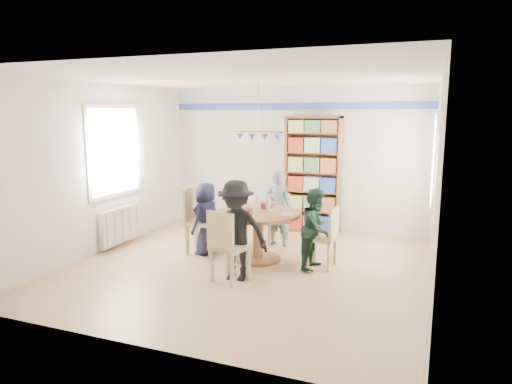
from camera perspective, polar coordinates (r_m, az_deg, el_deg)
The scene contains 14 objects.
ground at distance 6.76m, azimuth -1.23°, elevation -9.35°, with size 5.00×5.00×0.00m, color tan.
room_shell at distance 7.31m, azimuth -0.60°, elevation 5.33°, with size 5.00×5.00×5.00m.
radiator at distance 8.09m, azimuth -16.52°, elevation -3.97°, with size 0.12×1.00×0.60m.
dining_table at distance 6.92m, azimuth 0.26°, elevation -4.08°, with size 1.30×1.30×0.75m.
chair_left at distance 7.36m, azimuth -7.34°, elevation -3.11°, with size 0.51×0.51×1.06m.
chair_right at distance 6.70m, azimuth 8.84°, elevation -5.27°, with size 0.43×0.43×0.89m.
chair_far at distance 7.89m, azimuth 2.86°, elevation -3.02°, with size 0.46×0.46×0.85m.
chair_near at distance 6.02m, azimuth -3.77°, elevation -6.43°, with size 0.53×0.53×0.98m.
person_left at distance 7.27m, azimuth -6.22°, elevation -3.31°, with size 0.56×0.37×1.15m, color black.
person_right at distance 6.62m, azimuth 7.53°, elevation -4.54°, with size 0.57×0.44×1.17m, color #193325.
person_far at distance 7.69m, azimuth 2.84°, elevation -2.06°, with size 0.47×0.31×1.28m, color gray.
person_near at distance 6.09m, azimuth -2.50°, elevation -4.84°, with size 0.88×0.50×1.36m, color black.
bookshelf at distance 8.57m, azimuth 7.14°, elevation 2.01°, with size 1.03×0.31×2.17m.
tableware at distance 6.90m, azimuth 0.16°, elevation -1.94°, with size 1.11×1.11×0.29m.
Camera 1 is at (2.41, -5.91, 2.22)m, focal length 32.00 mm.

